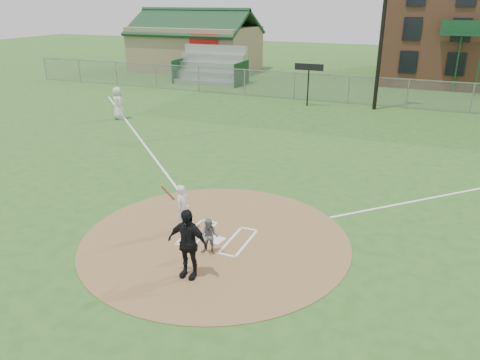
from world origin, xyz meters
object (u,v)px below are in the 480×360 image
at_px(catcher, 210,237).
at_px(ondeck_player, 118,103).
at_px(home_plate, 216,240).
at_px(batter_at_plate, 183,208).
at_px(umpire, 187,243).

xyz_separation_m(catcher, ondeck_player, (-12.67, 12.81, 0.42)).
relative_size(home_plate, catcher, 0.43).
bearing_deg(batter_at_plate, umpire, -58.18).
xyz_separation_m(home_plate, batter_at_plate, (-1.25, 0.23, 0.78)).
distance_m(catcher, batter_at_plate, 1.77).
bearing_deg(home_plate, batter_at_plate, 169.66).
distance_m(ondeck_player, batter_at_plate, 16.29).
relative_size(umpire, batter_at_plate, 1.11).
distance_m(umpire, ondeck_player, 18.96).
distance_m(home_plate, umpire, 2.30).
height_order(home_plate, umpire, umpire).
distance_m(home_plate, catcher, 0.96).
xyz_separation_m(home_plate, catcher, (0.18, -0.78, 0.54)).
height_order(catcher, umpire, umpire).
distance_m(umpire, batter_at_plate, 2.72).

